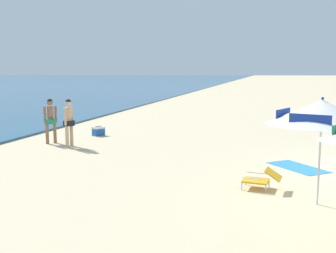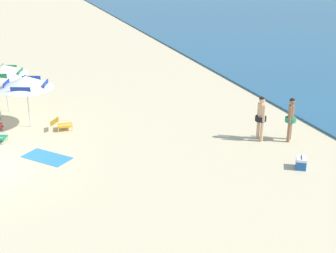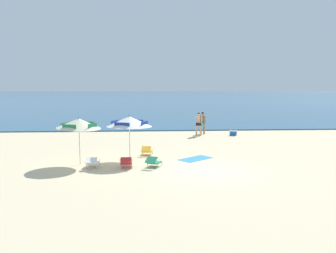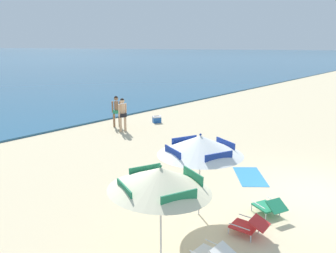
{
  "view_description": "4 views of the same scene",
  "coord_description": "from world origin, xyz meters",
  "px_view_note": "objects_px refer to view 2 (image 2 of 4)",
  "views": [
    {
      "loc": [
        -12.16,
        3.35,
        2.8
      ],
      "look_at": [
        -1.06,
        6.02,
        1.24
      ],
      "focal_mm": 42.37,
      "sensor_mm": 36.0,
      "label": 1
    },
    {
      "loc": [
        17.39,
        0.13,
        7.97
      ],
      "look_at": [
        0.59,
        6.84,
        0.82
      ],
      "focal_mm": 54.51,
      "sensor_mm": 36.0,
      "label": 2
    },
    {
      "loc": [
        -2.53,
        -13.57,
        3.56
      ],
      "look_at": [
        -1.33,
        5.43,
        1.33
      ],
      "focal_mm": 33.69,
      "sensor_mm": 36.0,
      "label": 3
    },
    {
      "loc": [
        -10.3,
        -2.45,
        4.48
      ],
      "look_at": [
        -0.69,
        5.58,
        1.42
      ],
      "focal_mm": 35.16,
      "sensor_mm": 36.0,
      "label": 4
    }
  ],
  "objects_px": {
    "lounge_chair_beside_umbrella": "(61,124)",
    "person_standing_near_shore": "(291,116)",
    "beach_towel": "(47,157)",
    "cooler_box": "(301,163)",
    "beach_umbrella_striped_main": "(26,82)",
    "beach_umbrella_striped_second": "(4,70)",
    "person_standing_beside": "(261,115)"
  },
  "relations": [
    {
      "from": "person_standing_beside",
      "to": "cooler_box",
      "type": "height_order",
      "value": "person_standing_beside"
    },
    {
      "from": "lounge_chair_beside_umbrella",
      "to": "person_standing_beside",
      "type": "relative_size",
      "value": 0.53
    },
    {
      "from": "cooler_box",
      "to": "beach_towel",
      "type": "bearing_deg",
      "value": -117.21
    },
    {
      "from": "beach_umbrella_striped_main",
      "to": "cooler_box",
      "type": "xyz_separation_m",
      "value": [
        7.58,
        8.31,
        -1.78
      ]
    },
    {
      "from": "beach_towel",
      "to": "person_standing_beside",
      "type": "bearing_deg",
      "value": 79.9
    },
    {
      "from": "beach_umbrella_striped_second",
      "to": "cooler_box",
      "type": "relative_size",
      "value": 4.71
    },
    {
      "from": "beach_umbrella_striped_main",
      "to": "person_standing_beside",
      "type": "height_order",
      "value": "beach_umbrella_striped_main"
    },
    {
      "from": "person_standing_near_shore",
      "to": "beach_towel",
      "type": "relative_size",
      "value": 0.99
    },
    {
      "from": "beach_umbrella_striped_main",
      "to": "beach_towel",
      "type": "distance_m",
      "value": 3.91
    },
    {
      "from": "beach_umbrella_striped_second",
      "to": "cooler_box",
      "type": "bearing_deg",
      "value": 42.14
    },
    {
      "from": "beach_umbrella_striped_main",
      "to": "beach_umbrella_striped_second",
      "type": "bearing_deg",
      "value": -164.05
    },
    {
      "from": "beach_umbrella_striped_main",
      "to": "beach_umbrella_striped_second",
      "type": "relative_size",
      "value": 1.12
    },
    {
      "from": "cooler_box",
      "to": "lounge_chair_beside_umbrella",
      "type": "bearing_deg",
      "value": -133.26
    },
    {
      "from": "person_standing_beside",
      "to": "beach_towel",
      "type": "relative_size",
      "value": 1.0
    },
    {
      "from": "person_standing_beside",
      "to": "beach_towel",
      "type": "distance_m",
      "value": 8.35
    },
    {
      "from": "beach_towel",
      "to": "beach_umbrella_striped_second",
      "type": "bearing_deg",
      "value": -172.0
    },
    {
      "from": "beach_umbrella_striped_main",
      "to": "person_standing_near_shore",
      "type": "bearing_deg",
      "value": 60.32
    },
    {
      "from": "lounge_chair_beside_umbrella",
      "to": "beach_towel",
      "type": "xyz_separation_m",
      "value": [
        2.52,
        -1.03,
        -0.26
      ]
    },
    {
      "from": "lounge_chair_beside_umbrella",
      "to": "person_standing_near_shore",
      "type": "height_order",
      "value": "person_standing_near_shore"
    },
    {
      "from": "person_standing_near_shore",
      "to": "cooler_box",
      "type": "xyz_separation_m",
      "value": [
        2.25,
        -1.04,
        -0.82
      ]
    },
    {
      "from": "lounge_chair_beside_umbrella",
      "to": "person_standing_near_shore",
      "type": "distance_m",
      "value": 9.35
    },
    {
      "from": "beach_umbrella_striped_main",
      "to": "person_standing_beside",
      "type": "xyz_separation_m",
      "value": [
        4.83,
        8.3,
        -0.93
      ]
    },
    {
      "from": "person_standing_near_shore",
      "to": "beach_towel",
      "type": "distance_m",
      "value": 9.47
    },
    {
      "from": "beach_umbrella_striped_main",
      "to": "person_standing_beside",
      "type": "distance_m",
      "value": 9.64
    },
    {
      "from": "beach_umbrella_striped_main",
      "to": "lounge_chair_beside_umbrella",
      "type": "bearing_deg",
      "value": 53.67
    },
    {
      "from": "cooler_box",
      "to": "person_standing_near_shore",
      "type": "bearing_deg",
      "value": 155.31
    },
    {
      "from": "beach_umbrella_striped_second",
      "to": "beach_towel",
      "type": "height_order",
      "value": "beach_umbrella_striped_second"
    },
    {
      "from": "beach_umbrella_striped_main",
      "to": "person_standing_near_shore",
      "type": "distance_m",
      "value": 10.8
    },
    {
      "from": "lounge_chair_beside_umbrella",
      "to": "person_standing_beside",
      "type": "bearing_deg",
      "value": 60.87
    },
    {
      "from": "beach_umbrella_striped_second",
      "to": "beach_towel",
      "type": "distance_m",
      "value": 6.1
    },
    {
      "from": "beach_towel",
      "to": "beach_umbrella_striped_main",
      "type": "bearing_deg",
      "value": -177.71
    },
    {
      "from": "person_standing_beside",
      "to": "beach_towel",
      "type": "xyz_separation_m",
      "value": [
        -1.45,
        -8.16,
        -1.04
      ]
    }
  ]
}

